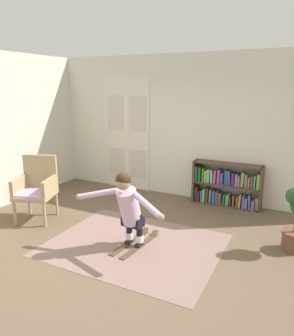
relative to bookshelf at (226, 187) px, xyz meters
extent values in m
plane|color=brown|center=(-0.89, -2.39, -0.38)|extent=(7.20, 7.20, 0.00)
cube|color=beige|center=(-0.89, 0.21, 1.07)|extent=(6.00, 0.10, 2.90)
cube|color=beige|center=(-2.56, 0.16, 0.80)|extent=(0.55, 0.04, 2.35)
cube|color=beige|center=(-2.56, 0.14, 1.31)|extent=(0.41, 0.01, 0.76)
cube|color=beige|center=(-2.56, 0.14, 0.21)|extent=(0.41, 0.01, 0.64)
cube|color=beige|center=(-2.01, 0.16, 0.80)|extent=(0.55, 0.04, 2.35)
cube|color=beige|center=(-2.01, 0.14, 1.31)|extent=(0.41, 0.01, 0.76)
cube|color=beige|center=(-2.01, 0.14, 0.21)|extent=(0.41, 0.01, 0.64)
cube|color=beige|center=(-2.28, 0.16, 2.02)|extent=(1.22, 0.04, 0.10)
cube|color=#84655E|center=(-0.80, -2.23, -0.38)|extent=(2.45, 1.94, 0.01)
cube|color=#4F382B|center=(-0.62, 0.00, 0.04)|extent=(0.04, 0.30, 0.84)
cube|color=#4F382B|center=(0.65, 0.00, 0.04)|extent=(0.04, 0.30, 0.84)
cube|color=#4F382B|center=(0.01, 0.00, -0.37)|extent=(1.28, 0.30, 0.02)
cube|color=#4F382B|center=(0.01, 0.00, 0.04)|extent=(1.28, 0.30, 0.02)
cube|color=#4F382B|center=(0.01, 0.00, 0.45)|extent=(1.28, 0.30, 0.02)
cube|color=#544F19|center=(-0.58, 0.02, -0.22)|extent=(0.07, 0.18, 0.29)
cube|color=#341963|center=(-0.52, -0.01, -0.25)|extent=(0.05, 0.23, 0.21)
cube|color=#477D5C|center=(-0.46, 0.00, -0.25)|extent=(0.04, 0.20, 0.22)
cube|color=#7CCB67|center=(-0.41, -0.01, -0.23)|extent=(0.04, 0.15, 0.26)
cube|color=#553411|center=(-0.35, 0.00, -0.22)|extent=(0.05, 0.17, 0.29)
cube|color=#5C92A6|center=(-0.28, -0.02, -0.23)|extent=(0.03, 0.14, 0.27)
cube|color=blue|center=(-0.22, 0.02, -0.23)|extent=(0.06, 0.18, 0.25)
cube|color=#3E5421|center=(-0.14, -0.01, -0.23)|extent=(0.06, 0.21, 0.25)
cube|color=#843881|center=(-0.08, 0.00, -0.25)|extent=(0.05, 0.21, 0.23)
cube|color=#137F22|center=(-0.01, 0.01, -0.25)|extent=(0.05, 0.22, 0.22)
cube|color=#598A57|center=(0.06, -0.01, -0.25)|extent=(0.08, 0.21, 0.23)
cube|color=#373F58|center=(0.11, 0.01, -0.27)|extent=(0.03, 0.23, 0.18)
cube|color=#A55D1F|center=(0.17, -0.01, -0.25)|extent=(0.03, 0.15, 0.22)
cube|color=brown|center=(0.24, 0.02, -0.26)|extent=(0.05, 0.17, 0.20)
cube|color=#95A15E|center=(0.30, 0.00, -0.24)|extent=(0.04, 0.24, 0.25)
cube|color=#6B63D5|center=(0.36, -0.01, -0.25)|extent=(0.04, 0.19, 0.23)
cube|color=#885EC5|center=(0.41, 0.00, -0.26)|extent=(0.05, 0.18, 0.19)
cube|color=teal|center=(0.47, -0.01, -0.23)|extent=(0.04, 0.17, 0.27)
cube|color=#874E88|center=(0.54, -0.01, -0.27)|extent=(0.06, 0.24, 0.18)
cube|color=#B5D88B|center=(0.60, 0.01, -0.25)|extent=(0.05, 0.17, 0.22)
cube|color=#366785|center=(-0.58, 0.01, 0.20)|extent=(0.04, 0.20, 0.29)
cube|color=#186418|center=(-0.51, 0.02, 0.20)|extent=(0.05, 0.24, 0.29)
cube|color=olive|center=(-0.45, 0.01, 0.19)|extent=(0.03, 0.17, 0.27)
cube|color=#92B638|center=(-0.40, -0.01, 0.17)|extent=(0.04, 0.15, 0.23)
cube|color=#49BBA7|center=(-0.34, 0.01, 0.18)|extent=(0.06, 0.20, 0.26)
cube|color=tan|center=(-0.28, 0.00, 0.18)|extent=(0.06, 0.18, 0.26)
cube|color=#A157B0|center=(-0.21, -0.02, 0.18)|extent=(0.04, 0.16, 0.26)
cube|color=#983893|center=(-0.13, -0.01, 0.19)|extent=(0.05, 0.19, 0.28)
cube|color=#394585|center=(-0.07, 0.00, 0.17)|extent=(0.05, 0.22, 0.23)
cube|color=#216E77|center=(0.00, 0.01, 0.19)|extent=(0.06, 0.16, 0.28)
cube|color=#42539B|center=(0.07, -0.01, 0.19)|extent=(0.06, 0.17, 0.28)
cube|color=#64185C|center=(0.14, -0.02, 0.18)|extent=(0.06, 0.16, 0.25)
cube|color=teal|center=(0.20, 0.01, 0.17)|extent=(0.04, 0.23, 0.23)
cube|color=#92525E|center=(0.25, 0.00, 0.15)|extent=(0.04, 0.21, 0.20)
cube|color=olive|center=(0.31, -0.01, 0.19)|extent=(0.07, 0.15, 0.29)
cube|color=#678552|center=(0.38, -0.01, 0.17)|extent=(0.04, 0.14, 0.24)
cube|color=#C44DBA|center=(0.43, 0.00, 0.15)|extent=(0.03, 0.19, 0.19)
cube|color=brown|center=(0.48, 0.00, 0.17)|extent=(0.04, 0.17, 0.23)
cube|color=#219FBF|center=(0.53, 0.00, 0.17)|extent=(0.03, 0.20, 0.24)
cube|color=#84B31F|center=(0.60, -0.01, 0.19)|extent=(0.06, 0.22, 0.28)
cylinder|color=tan|center=(-2.92, -2.51, -0.17)|extent=(0.06, 0.06, 0.42)
cylinder|color=tan|center=(-2.43, -2.33, -0.17)|extent=(0.06, 0.06, 0.42)
cylinder|color=tan|center=(-3.10, -2.02, -0.17)|extent=(0.06, 0.06, 0.42)
cylinder|color=tan|center=(-2.61, -1.85, -0.17)|extent=(0.06, 0.06, 0.42)
cube|color=tan|center=(-2.77, -2.18, 0.07)|extent=(0.77, 0.77, 0.06)
cube|color=#D1A6DD|center=(-2.77, -2.18, 0.12)|extent=(0.69, 0.69, 0.04)
cube|color=tan|center=(-2.86, -1.93, 0.42)|extent=(0.58, 0.26, 0.60)
cube|color=tan|center=(-3.02, -2.27, 0.24)|extent=(0.25, 0.55, 0.28)
cube|color=tan|center=(-2.51, -2.09, 0.24)|extent=(0.25, 0.55, 0.28)
cylinder|color=brown|center=(1.29, -1.36, -0.24)|extent=(0.32, 0.32, 0.28)
cube|color=brown|center=(-0.88, -2.23, -0.37)|extent=(0.18, 0.89, 0.01)
cube|color=brown|center=(-0.84, -1.81, -0.33)|extent=(0.10, 0.12, 0.06)
cube|color=black|center=(-0.89, -2.24, -0.34)|extent=(0.09, 0.13, 0.04)
cube|color=brown|center=(-0.71, -2.24, -0.37)|extent=(0.18, 0.89, 0.01)
cube|color=brown|center=(-0.66, -1.83, -0.33)|extent=(0.10, 0.12, 0.06)
cube|color=black|center=(-0.71, -2.26, -0.34)|extent=(0.09, 0.13, 0.04)
cylinder|color=white|center=(-0.88, -2.23, -0.25)|extent=(0.12, 0.12, 0.10)
cylinder|color=black|center=(-0.88, -2.23, -0.05)|extent=(0.10, 0.10, 0.30)
cylinder|color=black|center=(-0.89, -2.26, 0.03)|extent=(0.12, 0.12, 0.22)
cylinder|color=white|center=(-0.71, -2.24, -0.25)|extent=(0.12, 0.12, 0.10)
cylinder|color=black|center=(-0.71, -2.24, -0.05)|extent=(0.10, 0.10, 0.30)
cylinder|color=black|center=(-0.71, -2.28, 0.03)|extent=(0.12, 0.12, 0.22)
cube|color=black|center=(-0.80, -2.27, 0.01)|extent=(0.32, 0.21, 0.14)
cylinder|color=silver|center=(-0.81, -2.35, 0.26)|extent=(0.32, 0.45, 0.58)
sphere|color=#A18260|center=(-0.82, -2.49, 0.64)|extent=(0.22, 0.22, 0.20)
sphere|color=#382619|center=(-0.82, -2.48, 0.68)|extent=(0.23, 0.23, 0.21)
cylinder|color=silver|center=(-1.24, -2.49, 0.42)|extent=(0.58, 0.24, 0.21)
sphere|color=#A18260|center=(-1.51, -2.57, 0.36)|extent=(0.10, 0.10, 0.09)
cylinder|color=silver|center=(-0.42, -2.58, 0.42)|extent=(0.55, 0.34, 0.21)
sphere|color=#A18260|center=(-0.17, -2.71, 0.36)|extent=(0.10, 0.10, 0.09)
camera|label=1|loc=(1.28, -5.98, 1.88)|focal=34.26mm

